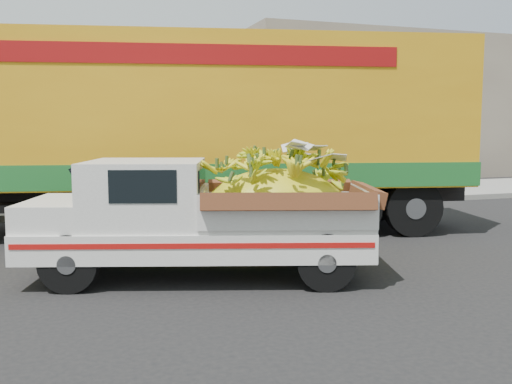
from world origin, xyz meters
name	(u,v)px	position (x,y,z in m)	size (l,w,h in m)	color
ground	(67,279)	(0.00, 0.00, 0.00)	(100.00, 100.00, 0.00)	black
curb	(66,215)	(0.00, 5.63, 0.07)	(60.00, 0.25, 0.15)	gray
sidewalk	(65,204)	(0.00, 7.73, 0.07)	(60.00, 4.00, 0.14)	gray
building_right	(389,108)	(14.00, 14.63, 3.00)	(14.00, 6.00, 6.00)	gray
pickup_truck	(225,215)	(2.10, -0.54, 0.87)	(4.92, 2.97, 1.63)	black
semi_trailer	(167,126)	(1.96, 3.17, 2.12)	(12.09, 4.86, 3.80)	black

